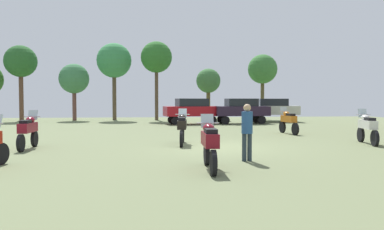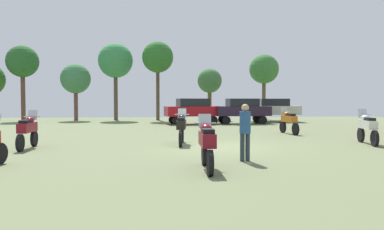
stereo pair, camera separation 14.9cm
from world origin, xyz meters
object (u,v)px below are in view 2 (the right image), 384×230
(motorcycle_4, at_px, (207,143))
(car_1, at_px, (193,109))
(person_2, at_px, (245,128))
(tree_3, at_px, (210,81))
(car_3, at_px, (242,109))
(motorcycle_2, at_px, (367,127))
(car_2, at_px, (274,108))
(tree_6, at_px, (76,79))
(motorcycle_6, at_px, (181,127))
(tree_5, at_px, (264,70))
(motorcycle_1, at_px, (28,130))
(tree_4, at_px, (158,58))
(motorcycle_5, at_px, (289,121))
(tree_7, at_px, (115,61))
(tree_1, at_px, (22,62))

(motorcycle_4, height_order, car_1, car_1)
(person_2, bearing_deg, tree_3, -100.26)
(car_3, distance_m, person_2, 18.28)
(motorcycle_2, bearing_deg, car_2, 97.10)
(motorcycle_2, height_order, tree_6, tree_6)
(car_2, height_order, person_2, car_2)
(motorcycle_6, distance_m, person_2, 4.76)
(motorcycle_2, height_order, motorcycle_6, motorcycle_6)
(car_2, height_order, tree_5, tree_5)
(motorcycle_1, relative_size, car_1, 0.49)
(motorcycle_1, bearing_deg, tree_5, 52.86)
(tree_5, height_order, tree_6, tree_5)
(car_1, relative_size, car_2, 1.01)
(car_3, height_order, tree_4, tree_4)
(motorcycle_5, bearing_deg, motorcycle_6, -151.30)
(car_3, distance_m, tree_4, 9.97)
(car_2, xyz_separation_m, person_2, (-7.21, -19.99, -0.14))
(motorcycle_1, xyz_separation_m, tree_7, (0.95, 20.81, 4.81))
(motorcycle_6, height_order, tree_5, tree_5)
(motorcycle_2, relative_size, car_3, 0.51)
(motorcycle_4, height_order, car_3, car_3)
(motorcycle_2, xyz_separation_m, tree_1, (-21.24, 20.06, 4.57))
(motorcycle_6, distance_m, tree_1, 24.06)
(motorcycle_1, relative_size, motorcycle_5, 1.02)
(car_1, distance_m, car_2, 7.56)
(person_2, xyz_separation_m, tree_6, (-10.34, 23.98, 2.78))
(car_3, bearing_deg, motorcycle_5, -179.51)
(motorcycle_5, relative_size, tree_3, 0.45)
(motorcycle_6, relative_size, car_1, 0.51)
(person_2, height_order, tree_5, tree_5)
(motorcycle_6, xyz_separation_m, tree_5, (9.18, 19.72, 4.08))
(motorcycle_5, height_order, tree_4, tree_4)
(tree_5, bearing_deg, motorcycle_5, -100.88)
(car_1, bearing_deg, tree_4, 15.53)
(motorcycle_2, height_order, car_3, car_3)
(motorcycle_5, xyz_separation_m, person_2, (-4.53, -8.85, 0.30))
(car_1, xyz_separation_m, car_2, (7.23, 2.21, 0.00))
(motorcycle_5, xyz_separation_m, tree_5, (2.94, 15.31, 4.10))
(tree_3, bearing_deg, motorcycle_6, -101.16)
(car_1, bearing_deg, person_2, 170.27)
(car_3, bearing_deg, motorcycle_4, 161.24)
(tree_4, height_order, tree_6, tree_4)
(motorcycle_1, relative_size, person_2, 1.27)
(motorcycle_4, bearing_deg, car_1, 87.33)
(tree_7, bearing_deg, motorcycle_5, -54.02)
(motorcycle_2, height_order, car_2, car_2)
(motorcycle_4, relative_size, tree_4, 0.30)
(car_1, distance_m, car_3, 3.95)
(motorcycle_1, bearing_deg, car_2, 47.02)
(tree_7, bearing_deg, motorcycle_1, -92.61)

